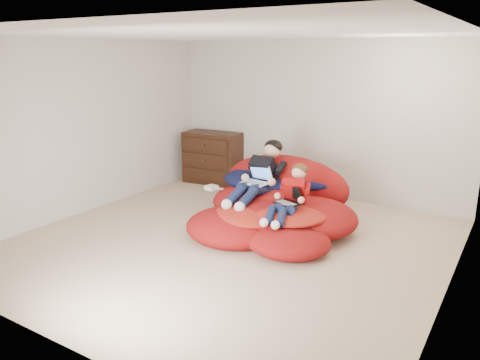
% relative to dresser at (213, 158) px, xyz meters
% --- Properties ---
extents(room_shell, '(5.10, 5.10, 2.77)m').
position_rel_dresser_xyz_m(room_shell, '(1.82, -2.23, -0.24)').
color(room_shell, tan).
rests_on(room_shell, ground).
extents(dresser, '(1.07, 0.62, 0.92)m').
position_rel_dresser_xyz_m(dresser, '(0.00, 0.00, 0.00)').
color(dresser, black).
rests_on(dresser, ground).
extents(beanbag_pile, '(2.31, 2.35, 0.91)m').
position_rel_dresser_xyz_m(beanbag_pile, '(1.98, -1.32, -0.19)').
color(beanbag_pile, '#9E1211').
rests_on(beanbag_pile, ground).
extents(cream_pillow, '(0.44, 0.28, 0.28)m').
position_rel_dresser_xyz_m(cream_pillow, '(1.51, -0.54, 0.16)').
color(cream_pillow, white).
rests_on(cream_pillow, beanbag_pile).
extents(older_boy, '(0.38, 1.26, 0.76)m').
position_rel_dresser_xyz_m(older_boy, '(1.74, -1.30, 0.23)').
color(older_boy, black).
rests_on(older_boy, beanbag_pile).
extents(younger_boy, '(0.35, 0.94, 0.62)m').
position_rel_dresser_xyz_m(younger_boy, '(2.39, -1.69, 0.14)').
color(younger_boy, '#A80F0E').
rests_on(younger_boy, beanbag_pile).
extents(laptop_white, '(0.37, 0.38, 0.24)m').
position_rel_dresser_xyz_m(laptop_white, '(1.74, -1.40, 0.18)').
color(laptop_white, white).
rests_on(laptop_white, older_boy).
extents(laptop_black, '(0.35, 0.40, 0.21)m').
position_rel_dresser_xyz_m(laptop_black, '(2.39, -1.74, 0.09)').
color(laptop_black, black).
rests_on(laptop_black, younger_boy).
extents(power_adapter, '(0.17, 0.17, 0.06)m').
position_rel_dresser_xyz_m(power_adapter, '(1.03, -1.50, -0.04)').
color(power_adapter, white).
rests_on(power_adapter, beanbag_pile).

